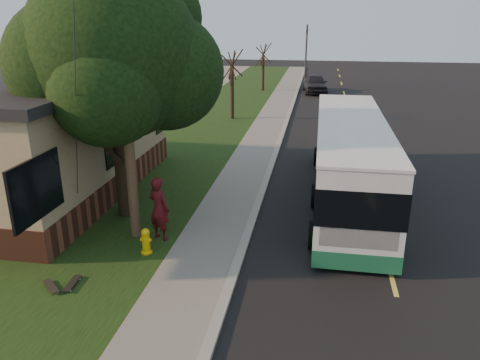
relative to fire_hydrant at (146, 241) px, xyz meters
name	(u,v)px	position (x,y,z in m)	size (l,w,h in m)	color
ground	(238,263)	(2.60, 0.00, -0.43)	(120.00, 120.00, 0.00)	black
road	(362,162)	(6.60, 10.00, -0.43)	(8.00, 80.00, 0.01)	black
curb	(274,156)	(2.60, 10.00, -0.37)	(0.25, 80.00, 0.12)	gray
sidewalk	(253,156)	(1.60, 10.00, -0.39)	(2.00, 80.00, 0.08)	slate
grass_verge	(182,152)	(-1.90, 10.00, -0.40)	(5.00, 80.00, 0.07)	black
fire_hydrant	(146,241)	(0.00, 0.00, 0.00)	(0.32, 0.32, 0.74)	yellow
utility_pole	(123,82)	(-0.71, 0.99, 4.20)	(2.86, 3.21, 9.07)	#473321
leafy_tree	(117,56)	(-1.57, 2.65, 4.73)	(6.30, 6.00, 7.80)	black
bare_tree_near	(232,86)	(-0.90, 18.00, 1.72)	(1.38, 1.21, 4.31)	black
bare_tree_far	(263,68)	(-0.40, 30.00, 1.57)	(1.38, 1.21, 4.03)	black
traffic_signal	(306,51)	(3.10, 34.00, 2.73)	(0.18, 0.22, 5.50)	#2D2D30
transit_bus	(349,159)	(5.68, 5.16, 1.13)	(2.49, 10.81, 2.93)	silver
skateboarder	(159,208)	(0.10, 0.92, 0.60)	(0.70, 0.46, 1.92)	#460E12
skateboard_main	(72,283)	(-1.22, -1.90, -0.31)	(0.24, 0.77, 0.07)	black
skateboard_spare	(51,286)	(-1.66, -2.11, -0.31)	(0.69, 0.63, 0.07)	black
dumpster	(27,171)	(-6.48, 4.52, 0.21)	(1.40, 1.12, 1.20)	#133317
distant_car	(315,83)	(4.10, 29.96, 0.35)	(1.85, 4.61, 1.57)	black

